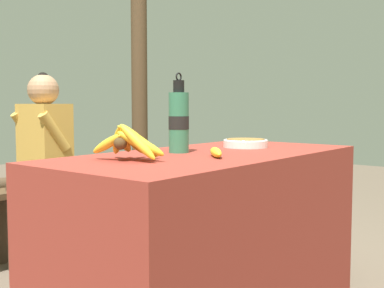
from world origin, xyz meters
The scene contains 9 objects.
market_counter centered at (0.00, 0.00, 0.37)m, with size 1.49×0.70×0.74m.
banana_bunch_ripe centered at (-0.42, 0.06, 0.81)m, with size 0.21×0.30×0.15m.
serving_bowl centered at (0.34, 0.03, 0.76)m, with size 0.22×0.22×0.04m.
water_bottle centered at (-0.07, 0.11, 0.88)m, with size 0.09×0.09×0.35m.
loose_banana_front centered at (-0.12, -0.12, 0.76)m, with size 0.17×0.16×0.04m.
wooden_bench centered at (0.19, 1.38, 0.39)m, with size 1.67×0.32×0.46m.
seated_vendor centered at (0.04, 1.35, 0.67)m, with size 0.42×0.40×1.15m.
banana_bunch_green centered at (0.68, 1.37, 0.52)m, with size 0.19×0.29×0.12m.
support_post_far centered at (1.24, 1.67, 1.27)m, with size 0.13×0.13×2.53m.
Camera 1 is at (-1.66, -1.23, 0.94)m, focal length 45.00 mm.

